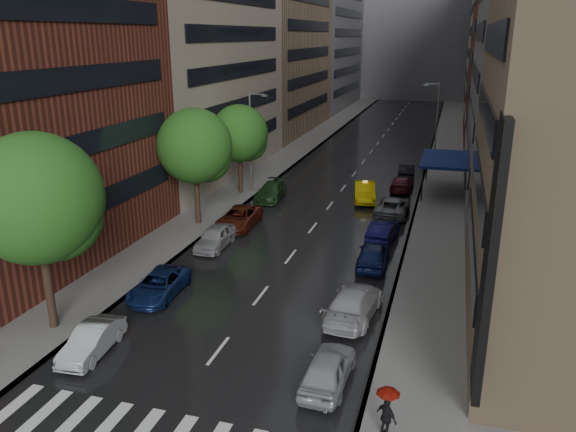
% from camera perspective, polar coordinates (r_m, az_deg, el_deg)
% --- Properties ---
extents(ground, '(220.00, 220.00, 0.00)m').
position_cam_1_polar(ground, '(23.84, -11.07, -18.12)').
color(ground, gray).
rests_on(ground, ground).
extents(road, '(14.00, 140.00, 0.01)m').
position_cam_1_polar(road, '(68.95, 8.19, 6.15)').
color(road, black).
rests_on(road, ground).
extents(sidewalk_left, '(4.00, 140.00, 0.15)m').
position_cam_1_polar(sidewalk_left, '(70.74, 0.93, 6.69)').
color(sidewalk_left, gray).
rests_on(sidewalk_left, ground).
extents(sidewalk_right, '(4.00, 140.00, 0.15)m').
position_cam_1_polar(sidewalk_right, '(68.28, 15.71, 5.61)').
color(sidewalk_right, gray).
rests_on(sidewalk_right, ground).
extents(buildings_left, '(8.00, 108.00, 38.00)m').
position_cam_1_polar(buildings_left, '(79.55, -1.63, 19.46)').
color(buildings_left, maroon).
rests_on(buildings_left, ground).
extents(buildings_right, '(8.05, 109.10, 36.00)m').
position_cam_1_polar(buildings_right, '(73.78, 21.75, 17.64)').
color(buildings_right, '#937A5B').
rests_on(buildings_right, ground).
extents(building_far, '(40.00, 14.00, 32.00)m').
position_cam_1_polar(building_far, '(135.22, 13.05, 18.42)').
color(building_far, slate).
rests_on(building_far, ground).
extents(tree_near, '(6.16, 6.16, 9.82)m').
position_cam_1_polar(tree_near, '(28.25, -24.23, 1.61)').
color(tree_near, '#382619').
rests_on(tree_near, ground).
extents(tree_mid, '(5.58, 5.58, 8.89)m').
position_cam_1_polar(tree_mid, '(42.08, -9.46, 7.01)').
color(tree_mid, '#382619').
rests_on(tree_mid, ground).
extents(tree_far, '(5.09, 5.09, 8.12)m').
position_cam_1_polar(tree_far, '(50.35, -4.96, 8.35)').
color(tree_far, '#382619').
rests_on(tree_far, ground).
extents(taxi, '(2.60, 5.19, 1.63)m').
position_cam_1_polar(taxi, '(49.51, 7.80, 2.46)').
color(taxi, yellow).
rests_on(taxi, ground).
extents(parked_cars_left, '(2.58, 30.93, 1.50)m').
position_cam_1_polar(parked_cars_left, '(39.20, -6.98, -1.84)').
color(parked_cars_left, '#A4AAAD').
rests_on(parked_cars_left, ground).
extents(parked_cars_right, '(2.68, 41.17, 1.58)m').
position_cam_1_polar(parked_cars_right, '(40.02, 9.61, -1.50)').
color(parked_cars_right, '#9FA4A9').
rests_on(parked_cars_right, ground).
extents(ped_red_umbrella, '(0.97, 0.86, 2.01)m').
position_cam_1_polar(ped_red_umbrella, '(21.25, 10.05, -18.63)').
color(ped_red_umbrella, black).
rests_on(ped_red_umbrella, sidewalk_right).
extents(street_lamp_left, '(1.74, 0.22, 9.00)m').
position_cam_1_polar(street_lamp_left, '(50.74, -3.75, 7.69)').
color(street_lamp_left, gray).
rests_on(street_lamp_left, sidewalk_left).
extents(street_lamp_right, '(1.74, 0.22, 9.00)m').
position_cam_1_polar(street_lamp_right, '(62.55, 14.79, 9.09)').
color(street_lamp_right, gray).
rests_on(street_lamp_right, sidewalk_right).
extents(awning, '(4.00, 8.00, 3.12)m').
position_cam_1_polar(awning, '(52.98, 15.57, 5.57)').
color(awning, navy).
rests_on(awning, sidewalk_right).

